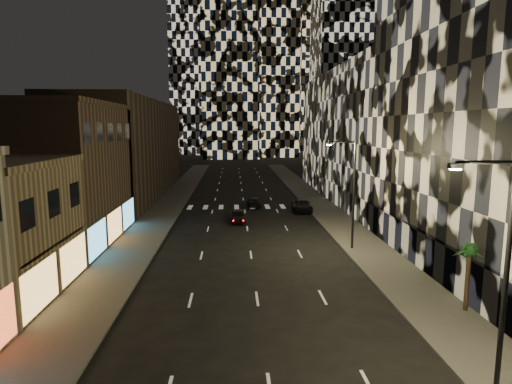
{
  "coord_description": "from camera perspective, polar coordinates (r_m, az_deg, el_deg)",
  "views": [
    {
      "loc": [
        -1.37,
        -4.5,
        10.28
      ],
      "look_at": [
        0.12,
        23.44,
        6.0
      ],
      "focal_mm": 30.0,
      "sensor_mm": 36.0,
      "label": 1
    }
  ],
  "objects": [
    {
      "name": "streetlight_far",
      "position": [
        36.18,
        12.58,
        0.66
      ],
      "size": [
        2.55,
        0.25,
        9.0
      ],
      "color": "black",
      "rests_on": "sidewalk_right"
    },
    {
      "name": "tower_center_low",
      "position": [
        149.22,
        -3.47,
        23.13
      ],
      "size": [
        18.0,
        18.0,
        95.0
      ],
      "primitive_type": "cube",
      "color": "black",
      "rests_on": "ground"
    },
    {
      "name": "car_dark_rightlane",
      "position": [
        52.61,
        6.16,
        -1.86
      ],
      "size": [
        2.68,
        5.13,
        1.38
      ],
      "primitive_type": "imported",
      "rotation": [
        0.0,
        0.0,
        -0.08
      ],
      "color": "black",
      "rests_on": "ground"
    },
    {
      "name": "streetlight_near",
      "position": [
        18.14,
        29.86,
        -8.25
      ],
      "size": [
        2.55,
        0.25,
        9.0
      ],
      "color": "black",
      "rests_on": "sidewalk_right"
    },
    {
      "name": "sidewalk_left",
      "position": [
        56.12,
        -11.85,
        -1.97
      ],
      "size": [
        4.0,
        120.0,
        0.15
      ],
      "primitive_type": "cube",
      "color": "#47443F",
      "rests_on": "ground"
    },
    {
      "name": "retail_filler_left",
      "position": [
        66.45,
        -16.73,
        5.5
      ],
      "size": [
        10.0,
        40.0,
        14.0
      ],
      "primitive_type": "cube",
      "color": "#453627",
      "rests_on": "ground"
    },
    {
      "name": "curb_right",
      "position": [
        56.22,
        6.5,
        -1.82
      ],
      "size": [
        0.2,
        120.0,
        0.15
      ],
      "primitive_type": "cube",
      "color": "#4C4C47",
      "rests_on": "ground"
    },
    {
      "name": "retail_brown",
      "position": [
        41.31,
        -25.27,
        1.92
      ],
      "size": [
        10.0,
        15.0,
        12.0
      ],
      "primitive_type": "cube",
      "color": "#453627",
      "rests_on": "ground"
    },
    {
      "name": "car_dark_oncoming",
      "position": [
        55.47,
        -0.26,
        -1.35
      ],
      "size": [
        1.69,
        4.14,
        1.2
      ],
      "primitive_type": "imported",
      "rotation": [
        0.0,
        0.0,
        3.14
      ],
      "color": "black",
      "rests_on": "ground"
    },
    {
      "name": "midrise_base",
      "position": [
        33.24,
        21.54,
        -7.24
      ],
      "size": [
        0.6,
        25.0,
        3.0
      ],
      "primitive_type": "cube",
      "color": "#383838",
      "rests_on": "ground"
    },
    {
      "name": "car_dark_midlane",
      "position": [
        46.51,
        -2.4,
        -3.21
      ],
      "size": [
        1.72,
        4.08,
        1.38
      ],
      "primitive_type": "imported",
      "rotation": [
        0.0,
        0.0,
        0.02
      ],
      "color": "black",
      "rests_on": "ground"
    },
    {
      "name": "midrise_filler_right",
      "position": [
        65.12,
        16.24,
        7.23
      ],
      "size": [
        16.0,
        40.0,
        18.0
      ],
      "primitive_type": "cube",
      "color": "#232326",
      "rests_on": "ground"
    },
    {
      "name": "palm_tree",
      "position": [
        26.38,
        26.55,
        -7.61
      ],
      "size": [
        1.95,
        1.9,
        3.81
      ],
      "color": "#47331E",
      "rests_on": "sidewalk_right"
    },
    {
      "name": "sidewalk_right",
      "position": [
        56.6,
        8.6,
        -1.79
      ],
      "size": [
        4.0,
        120.0,
        0.15
      ],
      "primitive_type": "cube",
      "color": "#47443F",
      "rests_on": "ground"
    },
    {
      "name": "curb_left",
      "position": [
        55.83,
        -9.72,
        -1.96
      ],
      "size": [
        0.2,
        120.0,
        0.15
      ],
      "primitive_type": "cube",
      "color": "#4C4C47",
      "rests_on": "ground"
    }
  ]
}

